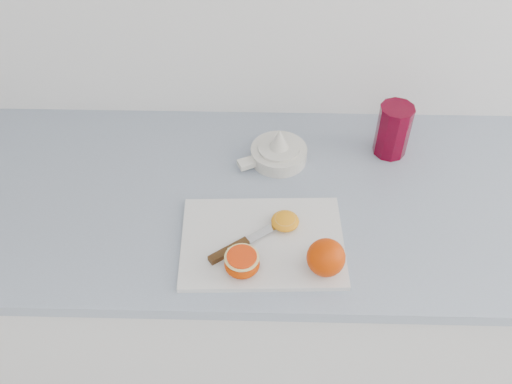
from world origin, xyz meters
TOP-DOWN VIEW (x-y plane):
  - counter at (0.01, 1.70)m, footprint 2.40×0.64m
  - cutting_board at (-0.11, 1.55)m, footprint 0.35×0.26m
  - whole_orange at (0.02, 1.48)m, footprint 0.08×0.08m
  - half_orange at (-0.15, 1.47)m, footprint 0.07×0.07m
  - squeezed_shell at (-0.06, 1.59)m, footprint 0.06×0.06m
  - paring_knife at (-0.16, 1.53)m, footprint 0.18×0.14m
  - citrus_juicer at (-0.07, 1.82)m, footprint 0.17×0.14m
  - red_tumbler at (0.20, 1.85)m, footprint 0.08×0.08m

SIDE VIEW (x-z plane):
  - counter at x=0.01m, z-range 0.00..0.89m
  - cutting_board at x=-0.11m, z-range 0.89..0.90m
  - paring_knife at x=-0.16m, z-range 0.90..0.92m
  - citrus_juicer at x=-0.07m, z-range 0.87..0.96m
  - squeezed_shell at x=-0.06m, z-range 0.90..0.93m
  - half_orange at x=-0.15m, z-range 0.90..0.95m
  - whole_orange at x=0.02m, z-range 0.90..0.98m
  - red_tumbler at x=0.20m, z-range 0.88..1.02m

